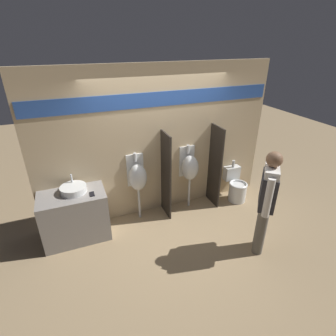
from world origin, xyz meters
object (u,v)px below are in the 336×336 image
at_px(sink_basin, 73,189).
at_px(urinal_far, 190,168).
at_px(cell_phone, 92,194).
at_px(person_in_vest, 267,197).
at_px(toilet, 236,187).
at_px(urinal_near_counter, 138,177).

relative_size(sink_basin, urinal_far, 0.32).
height_order(cell_phone, person_in_vest, person_in_vest).
xyz_separation_m(cell_phone, urinal_far, (1.83, 0.27, 0.00)).
distance_m(sink_basin, toilet, 3.16).
bearing_deg(person_in_vest, sink_basin, 102.25).
distance_m(sink_basin, cell_phone, 0.32).
height_order(urinal_near_counter, urinal_far, same).
distance_m(urinal_near_counter, urinal_far, 1.02).
distance_m(cell_phone, toilet, 2.90).
bearing_deg(person_in_vest, cell_phone, 102.98).
bearing_deg(sink_basin, urinal_near_counter, 4.60).
height_order(urinal_far, toilet, urinal_far).
bearing_deg(sink_basin, urinal_far, 2.37).
bearing_deg(urinal_near_counter, sink_basin, -175.40).
xyz_separation_m(urinal_near_counter, toilet, (2.03, -0.14, -0.57)).
height_order(cell_phone, toilet, cell_phone).
relative_size(urinal_near_counter, person_in_vest, 0.75).
bearing_deg(person_in_vest, urinal_near_counter, 86.11).
xyz_separation_m(sink_basin, urinal_near_counter, (1.07, 0.09, -0.04)).
bearing_deg(toilet, person_in_vest, -110.87).
bearing_deg(toilet, urinal_far, 171.99).
bearing_deg(urinal_near_counter, cell_phone, -161.80).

